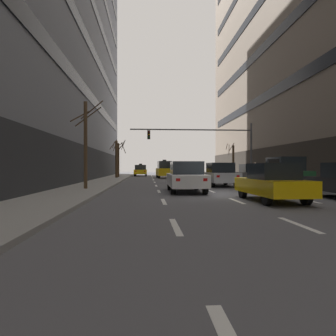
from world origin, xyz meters
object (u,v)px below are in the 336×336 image
at_px(car_parked_3, 251,174).
at_px(street_tree_0, 233,160).
at_px(car_driving_4, 220,175).
at_px(car_driving_0, 186,177).
at_px(pedestrian_0, 255,169).
at_px(street_tree_3, 117,158).
at_px(taxi_driving_1, 272,183).
at_px(taxi_driving_3, 141,171).
at_px(traffic_signal_0, 210,140).
at_px(car_parked_2, 285,173).
at_px(pedestrian_1, 288,171).
at_px(taxi_driving_2, 164,170).
at_px(street_tree_2, 118,158).
at_px(street_tree_1, 86,142).

height_order(car_parked_3, street_tree_0, street_tree_0).
bearing_deg(car_driving_4, car_driving_0, -122.85).
bearing_deg(car_parked_3, pedestrian_0, 66.24).
bearing_deg(street_tree_3, pedestrian_0, -19.15).
height_order(taxi_driving_1, taxi_driving_3, taxi_driving_3).
bearing_deg(traffic_signal_0, taxi_driving_1, -93.53).
xyz_separation_m(car_parked_2, pedestrian_1, (3.31, 6.22, 0.08)).
bearing_deg(taxi_driving_3, car_parked_3, -64.68).
height_order(taxi_driving_2, street_tree_2, street_tree_2).
xyz_separation_m(car_driving_0, street_tree_2, (-5.82, 21.24, 1.63)).
bearing_deg(pedestrian_1, car_parked_3, -177.85).
distance_m(car_driving_0, car_parked_2, 6.81).
relative_size(car_driving_4, car_parked_3, 1.04).
distance_m(taxi_driving_1, car_driving_4, 9.53).
xyz_separation_m(taxi_driving_1, car_parked_3, (3.65, 12.51, 0.04)).
bearing_deg(traffic_signal_0, car_parked_3, -56.30).
relative_size(street_tree_3, pedestrian_0, 2.64).
height_order(car_driving_0, car_parked_2, car_parked_2).
bearing_deg(street_tree_1, taxi_driving_2, 73.17).
relative_size(taxi_driving_1, street_tree_0, 0.96).
relative_size(taxi_driving_1, traffic_signal_0, 0.35).
xyz_separation_m(taxi_driving_1, taxi_driving_2, (-2.93, 25.23, 0.29)).
bearing_deg(pedestrian_1, pedestrian_0, 97.66).
bearing_deg(car_parked_2, street_tree_3, 125.94).
bearing_deg(taxi_driving_3, taxi_driving_1, -79.57).
xyz_separation_m(street_tree_2, pedestrian_1, (15.71, -13.26, -1.38)).
relative_size(car_driving_0, taxi_driving_2, 1.02).
distance_m(taxi_driving_3, street_tree_1, 27.33).
bearing_deg(car_driving_4, taxi_driving_3, 104.97).
height_order(traffic_signal_0, street_tree_0, traffic_signal_0).
relative_size(taxi_driving_3, pedestrian_1, 2.76).
height_order(taxi_driving_2, car_parked_2, taxi_driving_2).
height_order(car_parked_3, street_tree_1, street_tree_1).
bearing_deg(car_parked_2, car_driving_0, -165.09).
bearing_deg(traffic_signal_0, taxi_driving_3, 113.13).
bearing_deg(street_tree_0, car_driving_4, -109.83).
distance_m(car_parked_3, pedestrian_1, 3.33).
bearing_deg(street_tree_2, car_parked_3, -47.19).
height_order(car_parked_3, traffic_signal_0, traffic_signal_0).
height_order(car_parked_3, pedestrian_1, pedestrian_1).
bearing_deg(car_parked_2, taxi_driving_3, 110.06).
bearing_deg(taxi_driving_3, traffic_signal_0, -66.87).
relative_size(car_driving_0, car_driving_4, 1.00).
bearing_deg(street_tree_3, street_tree_0, 7.41).
relative_size(taxi_driving_2, street_tree_2, 0.99).
xyz_separation_m(pedestrian_0, pedestrian_1, (0.76, -5.67, -0.06)).
height_order(street_tree_2, pedestrian_1, street_tree_2).
bearing_deg(taxi_driving_1, street_tree_3, 110.38).
bearing_deg(pedestrian_0, car_parked_2, -102.10).
height_order(taxi_driving_1, pedestrian_1, pedestrian_1).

